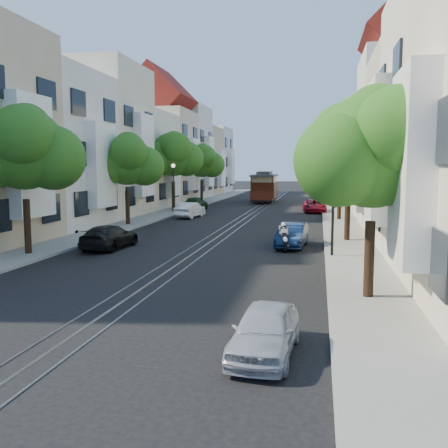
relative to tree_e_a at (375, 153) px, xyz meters
The scene contains 27 objects.
ground 32.17m from the tree_e_a, 103.17° to the left, with size 200.00×200.00×0.00m, color black.
sidewalk_east 31.33m from the tree_e_a, 90.02° to the left, with size 2.50×80.00×0.12m, color gray.
sidewalk_west 34.52m from the tree_e_a, 115.07° to the left, with size 2.50×80.00×0.12m, color gray.
rail_left 32.29m from the tree_e_a, 104.13° to the left, with size 0.06×80.00×0.02m, color gray.
rail_slot 32.16m from the tree_e_a, 103.17° to the left, with size 0.06×80.00×0.02m, color gray.
rail_right 32.04m from the tree_e_a, 102.21° to the left, with size 0.06×80.00×0.02m, color gray.
lane_line 32.16m from the tree_e_a, 103.17° to the left, with size 0.08×80.00×0.01m, color tan.
townhouses_east 31.29m from the tree_e_a, 81.53° to the left, with size 7.75×72.00×12.00m.
townhouses_west 36.38m from the tree_e_a, 121.73° to the left, with size 7.75×72.00×11.76m.
tree_e_a is the anchor object (origin of this frame).
tree_e_b 12.00m from the tree_e_a, 90.00° to the left, with size 4.93×4.08×6.68m.
tree_e_c 23.00m from the tree_e_a, 90.00° to the left, with size 4.84×3.99×6.52m.
tree_e_d 34.00m from the tree_e_a, 90.00° to the left, with size 5.01×4.16×6.85m.
tree_w_a 15.25m from the tree_e_a, 160.85° to the left, with size 4.93×4.08×6.68m.
tree_w_b 22.28m from the tree_e_a, 130.27° to the left, with size 4.72×3.87×6.27m.
tree_w_c 31.49m from the tree_e_a, 117.22° to the left, with size 5.13×4.28×7.09m.
tree_w_d 41.57m from the tree_e_a, 110.27° to the left, with size 4.84×3.99×6.52m.
lamp_east 7.26m from the tree_e_a, 97.79° to the left, with size 0.32×0.32×4.16m.
lamp_west 28.51m from the tree_e_a, 118.45° to the left, with size 0.32×0.32×4.16m.
sportbike_rider 9.88m from the tree_e_a, 110.44° to the left, with size 0.58×1.88×1.35m.
cable_car 42.98m from the tree_e_a, 100.42° to the left, with size 2.79×8.40×3.21m.
parked_car_e_near 6.83m from the tree_e_a, 117.99° to the right, with size 1.27×3.16×1.08m, color #A6A9B2.
parked_car_e_mid 10.84m from the tree_e_a, 106.36° to the left, with size 1.28×3.66×1.21m, color #0C1C3C.
parked_car_e_far 30.07m from the tree_e_a, 93.76° to the left, with size 1.90×4.12×1.15m, color maroon.
parked_car_w_near 14.41m from the tree_e_a, 147.04° to the left, with size 1.64×4.04×1.17m, color black.
parked_car_w_mid 26.20m from the tree_e_a, 116.73° to the left, with size 1.30×3.72×1.23m, color white.
parked_car_w_far 32.71m from the tree_e_a, 113.31° to the left, with size 1.56×3.88×1.32m, color #163314.
Camera 1 is at (5.68, -18.24, 3.98)m, focal length 40.00 mm.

